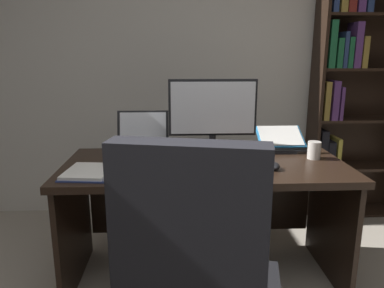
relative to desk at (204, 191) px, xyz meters
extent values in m
cube|color=beige|center=(0.03, 1.03, 0.78)|extent=(5.02, 0.12, 2.64)
cube|color=black|center=(0.00, -0.08, 0.18)|extent=(1.63, 0.74, 0.04)
cube|color=black|center=(-0.78, -0.08, -0.19)|extent=(0.03, 0.68, 0.70)
cube|color=black|center=(0.78, -0.08, -0.19)|extent=(0.03, 0.68, 0.70)
cube|color=black|center=(0.00, 0.27, -0.15)|extent=(1.51, 0.03, 0.49)
cube|color=black|center=(0.98, 0.82, 0.50)|extent=(0.02, 0.26, 2.07)
cube|color=black|center=(1.35, 0.94, 0.50)|extent=(0.78, 0.01, 2.07)
cube|color=black|center=(1.35, 0.82, -0.53)|extent=(0.73, 0.24, 0.02)
cube|color=gray|center=(1.02, 0.79, -0.34)|extent=(0.03, 0.18, 0.34)
cube|color=maroon|center=(1.08, 0.77, -0.36)|extent=(0.05, 0.14, 0.31)
cube|color=maroon|center=(1.13, 0.78, -0.34)|extent=(0.03, 0.17, 0.35)
cube|color=#195633|center=(1.18, 0.77, -0.37)|extent=(0.06, 0.14, 0.30)
cube|color=gray|center=(1.23, 0.80, -0.35)|extent=(0.04, 0.20, 0.34)
cube|color=black|center=(1.35, 0.82, -0.12)|extent=(0.73, 0.24, 0.02)
cube|color=black|center=(1.04, 0.80, 0.05)|extent=(0.06, 0.21, 0.32)
cube|color=black|center=(1.10, 0.77, 0.01)|extent=(0.06, 0.15, 0.23)
cube|color=gold|center=(1.16, 0.80, 0.02)|extent=(0.03, 0.20, 0.25)
cube|color=black|center=(1.35, 0.82, 0.29)|extent=(0.73, 0.24, 0.02)
cube|color=olive|center=(1.03, 0.80, 0.45)|extent=(0.04, 0.21, 0.30)
cube|color=#512D66|center=(1.10, 0.79, 0.46)|extent=(0.05, 0.18, 0.31)
cube|color=#512D66|center=(1.15, 0.77, 0.43)|extent=(0.03, 0.15, 0.26)
cube|color=black|center=(1.35, 0.82, 0.70)|extent=(0.73, 0.24, 0.02)
cube|color=#195633|center=(1.03, 0.80, 0.89)|extent=(0.05, 0.19, 0.36)
cube|color=#195633|center=(1.09, 0.78, 0.82)|extent=(0.04, 0.15, 0.23)
cube|color=navy|center=(1.14, 0.78, 0.85)|extent=(0.03, 0.16, 0.27)
cube|color=#195633|center=(1.18, 0.80, 0.83)|extent=(0.04, 0.21, 0.23)
cube|color=#512D66|center=(1.23, 0.79, 0.88)|extent=(0.05, 0.18, 0.34)
cube|color=olive|center=(1.29, 0.79, 0.83)|extent=(0.04, 0.18, 0.24)
cube|color=black|center=(1.35, 0.82, 1.11)|extent=(0.73, 0.24, 0.02)
cube|color=black|center=(-0.13, -1.10, 0.23)|extent=(0.49, 0.20, 0.69)
cube|color=black|center=(-0.37, -0.85, -0.03)|extent=(0.13, 0.39, 0.04)
cube|color=black|center=(0.07, 0.16, 0.21)|extent=(0.22, 0.16, 0.02)
cylinder|color=black|center=(0.07, 0.16, 0.27)|extent=(0.04, 0.04, 0.09)
cube|color=black|center=(0.07, 0.17, 0.49)|extent=(0.56, 0.02, 0.36)
cube|color=white|center=(0.07, 0.15, 0.49)|extent=(0.53, 0.00, 0.33)
cube|color=black|center=(-0.39, 0.12, 0.21)|extent=(0.34, 0.25, 0.02)
cube|color=#2D2D30|center=(-0.39, 0.10, 0.23)|extent=(0.29, 0.14, 0.00)
cube|color=black|center=(-0.39, 0.28, 0.34)|extent=(0.34, 0.07, 0.23)
cube|color=white|center=(-0.39, 0.28, 0.34)|extent=(0.30, 0.06, 0.20)
cube|color=black|center=(0.07, -0.22, 0.21)|extent=(0.42, 0.15, 0.02)
ellipsoid|color=black|center=(0.37, -0.22, 0.22)|extent=(0.06, 0.10, 0.04)
cube|color=black|center=(0.53, 0.14, 0.21)|extent=(0.14, 0.12, 0.01)
cube|color=black|center=(0.53, 0.10, 0.22)|extent=(0.27, 0.01, 0.01)
cube|color=#2D84C6|center=(0.53, 0.24, 0.28)|extent=(0.30, 0.20, 0.11)
cube|color=silver|center=(0.53, 0.24, 0.29)|extent=(0.28, 0.18, 0.10)
cube|color=navy|center=(-0.63, -0.25, 0.21)|extent=(0.27, 0.30, 0.01)
cube|color=navy|center=(-0.39, -0.28, 0.21)|extent=(0.27, 0.30, 0.01)
cube|color=silver|center=(-0.63, -0.25, 0.22)|extent=(0.25, 0.29, 0.02)
cube|color=silver|center=(-0.39, -0.28, 0.22)|extent=(0.25, 0.29, 0.02)
cylinder|color=#B7B7BC|center=(-0.51, -0.27, 0.21)|extent=(0.05, 0.25, 0.02)
cube|color=silver|center=(-0.20, -0.02, 0.21)|extent=(0.16, 0.22, 0.01)
cylinder|color=black|center=(-0.18, -0.02, 0.22)|extent=(0.14, 0.04, 0.01)
cylinder|color=silver|center=(0.66, -0.02, 0.26)|extent=(0.08, 0.08, 0.11)
camera|label=1|loc=(-0.17, -2.11, 0.82)|focal=34.20mm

